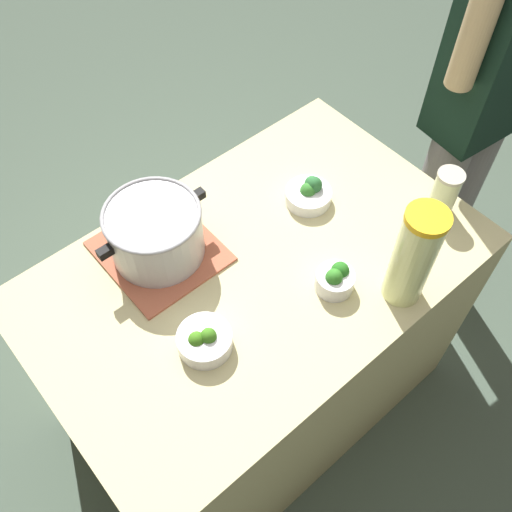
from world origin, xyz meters
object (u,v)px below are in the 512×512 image
object	(u,v)px
lemonade_pitcher	(413,257)
broccoli_bowl_center	(335,279)
broccoli_bowl_front	(309,193)
broccoli_bowl_back	(204,341)
mason_jar	(445,192)
person_cook	(478,117)
cooking_pot	(155,232)

from	to	relation	value
lemonade_pitcher	broccoli_bowl_center	world-z (taller)	lemonade_pitcher
broccoli_bowl_front	broccoli_bowl_back	world-z (taller)	broccoli_bowl_front
mason_jar	person_cook	size ratio (longest dim) A/B	0.09
cooking_pot	broccoli_bowl_front	bearing A→B (deg)	-16.21
mason_jar	broccoli_bowl_back	bearing A→B (deg)	173.26
cooking_pot	broccoli_bowl_back	distance (m)	0.33
broccoli_bowl_front	broccoli_bowl_back	distance (m)	0.56
broccoli_bowl_center	person_cook	size ratio (longest dim) A/B	0.06
broccoli_bowl_front	person_cook	distance (m)	0.65
cooking_pot	mason_jar	bearing A→B (deg)	-29.69
broccoli_bowl_front	broccoli_bowl_center	distance (m)	0.31
lemonade_pitcher	broccoli_bowl_center	size ratio (longest dim) A/B	3.04
mason_jar	person_cook	bearing A→B (deg)	22.08
mason_jar	person_cook	xyz separation A→B (m)	(0.38, 0.15, -0.04)
mason_jar	cooking_pot	bearing A→B (deg)	150.31
cooking_pot	lemonade_pitcher	world-z (taller)	lemonade_pitcher
lemonade_pitcher	mason_jar	world-z (taller)	lemonade_pitcher
lemonade_pitcher	person_cook	distance (m)	0.74
mason_jar	broccoli_bowl_back	distance (m)	0.80
cooking_pot	broccoli_bowl_front	world-z (taller)	cooking_pot
cooking_pot	mason_jar	world-z (taller)	cooking_pot
lemonade_pitcher	broccoli_bowl_back	size ratio (longest dim) A/B	2.28
cooking_pot	broccoli_bowl_center	world-z (taller)	cooking_pot
cooking_pot	broccoli_bowl_front	distance (m)	0.47
mason_jar	person_cook	world-z (taller)	person_cook
person_cook	mason_jar	bearing A→B (deg)	-157.92
cooking_pot	broccoli_bowl_center	distance (m)	0.49
lemonade_pitcher	broccoli_bowl_center	xyz separation A→B (m)	(-0.12, 0.13, -0.12)
cooking_pot	broccoli_bowl_center	size ratio (longest dim) A/B	3.21
broccoli_bowl_back	broccoli_bowl_front	bearing A→B (deg)	19.00
broccoli_bowl_center	broccoli_bowl_back	distance (m)	0.38
broccoli_bowl_front	cooking_pot	bearing A→B (deg)	163.79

